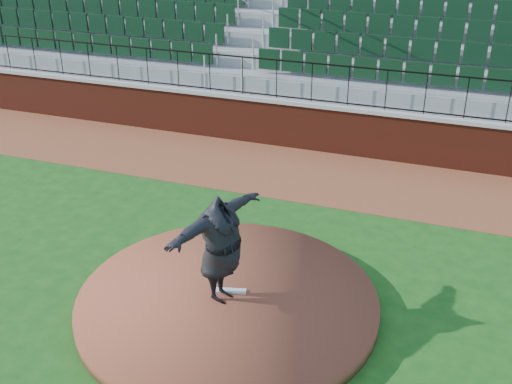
% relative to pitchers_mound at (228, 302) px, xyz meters
% --- Properties ---
extents(ground, '(90.00, 90.00, 0.00)m').
position_rel_pitchers_mound_xyz_m(ground, '(-0.16, 0.31, -0.12)').
color(ground, '#184D16').
rests_on(ground, ground).
extents(warning_track, '(34.00, 3.20, 0.01)m').
position_rel_pitchers_mound_xyz_m(warning_track, '(-0.16, 5.71, -0.12)').
color(warning_track, brown).
rests_on(warning_track, ground).
extents(field_wall, '(34.00, 0.35, 1.20)m').
position_rel_pitchers_mound_xyz_m(field_wall, '(-0.16, 7.31, 0.47)').
color(field_wall, maroon).
rests_on(field_wall, ground).
extents(wall_cap, '(34.00, 0.45, 0.10)m').
position_rel_pitchers_mound_xyz_m(wall_cap, '(-0.16, 7.31, 1.12)').
color(wall_cap, '#B7B7B7').
rests_on(wall_cap, field_wall).
extents(wall_railing, '(34.00, 0.05, 1.00)m').
position_rel_pitchers_mound_xyz_m(wall_railing, '(-0.16, 7.31, 1.67)').
color(wall_railing, black).
rests_on(wall_railing, wall_cap).
extents(seating_stands, '(34.00, 5.10, 4.60)m').
position_rel_pitchers_mound_xyz_m(seating_stands, '(-0.16, 10.04, 2.18)').
color(seating_stands, gray).
rests_on(seating_stands, ground).
extents(concourse_wall, '(34.00, 0.50, 5.50)m').
position_rel_pitchers_mound_xyz_m(concourse_wall, '(-0.16, 12.84, 2.62)').
color(concourse_wall, maroon).
rests_on(concourse_wall, ground).
extents(pitchers_mound, '(4.98, 4.98, 0.25)m').
position_rel_pitchers_mound_xyz_m(pitchers_mound, '(0.00, 0.00, 0.00)').
color(pitchers_mound, brown).
rests_on(pitchers_mound, ground).
extents(pitching_rubber, '(0.53, 0.26, 0.03)m').
position_rel_pitchers_mound_xyz_m(pitching_rubber, '(0.01, 0.13, 0.14)').
color(pitching_rubber, white).
rests_on(pitching_rubber, pitchers_mound).
extents(pitcher, '(1.19, 2.37, 1.86)m').
position_rel_pitchers_mound_xyz_m(pitcher, '(-0.06, -0.08, 1.06)').
color(pitcher, black).
rests_on(pitcher, pitchers_mound).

